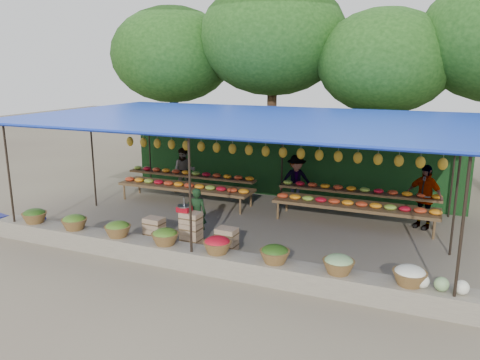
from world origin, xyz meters
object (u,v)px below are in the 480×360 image
at_px(crate_counter, 190,231).
at_px(blue_crate_back, 37,221).
at_px(weighing_scale, 184,208).
at_px(vendor_seated, 197,214).

bearing_deg(crate_counter, blue_crate_back, -174.11).
height_order(weighing_scale, blue_crate_back, weighing_scale).
bearing_deg(crate_counter, weighing_scale, -180.00).
height_order(vendor_seated, blue_crate_back, vendor_seated).
distance_m(crate_counter, blue_crate_back, 4.28).
height_order(crate_counter, weighing_scale, weighing_scale).
xyz_separation_m(crate_counter, blue_crate_back, (-4.25, -0.44, -0.18)).
relative_size(crate_counter, weighing_scale, 7.13).
distance_m(vendor_seated, blue_crate_back, 4.34).
bearing_deg(weighing_scale, crate_counter, 0.00).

